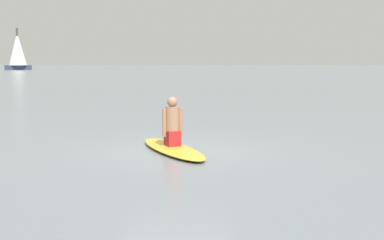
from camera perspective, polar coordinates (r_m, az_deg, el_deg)
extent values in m
plane|color=gray|center=(11.45, -1.72, -3.28)|extent=(400.00, 400.00, 0.00)
ellipsoid|color=gold|center=(11.34, -2.10, -3.06)|extent=(3.09, 2.18, 0.13)
cube|color=#A51E23|center=(11.31, -2.10, -1.94)|extent=(0.43, 0.41, 0.32)
cylinder|color=#9E7051|center=(11.26, -2.11, 0.10)|extent=(0.41, 0.41, 0.54)
sphere|color=#9E7051|center=(11.22, -2.12, 1.95)|extent=(0.21, 0.21, 0.21)
cylinder|color=#9E7051|center=(11.20, -2.98, -0.29)|extent=(0.12, 0.12, 0.59)
cylinder|color=#9E7051|center=(11.33, -1.24, -0.21)|extent=(0.12, 0.12, 0.59)
cube|color=#2D3851|center=(108.79, -18.09, 5.36)|extent=(3.86, 4.92, 0.88)
cylinder|color=#4C4238|center=(108.81, -18.17, 7.47)|extent=(0.39, 0.39, 7.14)
cone|color=white|center=(108.80, -18.16, 7.24)|extent=(4.73, 4.73, 6.28)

